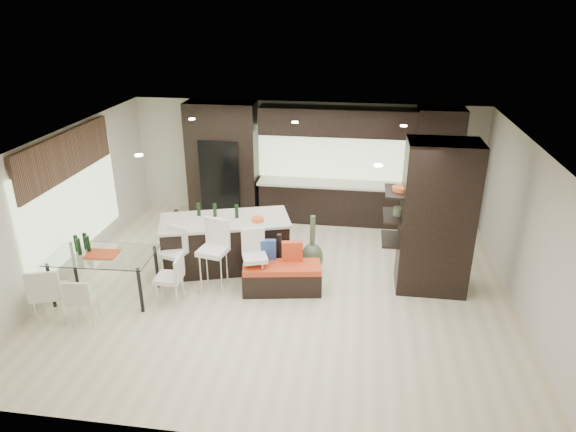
% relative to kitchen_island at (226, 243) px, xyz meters
% --- Properties ---
extents(ground, '(8.00, 8.00, 0.00)m').
position_rel_kitchen_island_xyz_m(ground, '(1.21, -0.62, -0.50)').
color(ground, beige).
rests_on(ground, ground).
extents(back_wall, '(8.00, 0.02, 2.70)m').
position_rel_kitchen_island_xyz_m(back_wall, '(1.21, 2.88, 0.85)').
color(back_wall, beige).
rests_on(back_wall, ground).
extents(left_wall, '(0.02, 7.00, 2.70)m').
position_rel_kitchen_island_xyz_m(left_wall, '(-2.79, -0.62, 0.85)').
color(left_wall, beige).
rests_on(left_wall, ground).
extents(right_wall, '(0.02, 7.00, 2.70)m').
position_rel_kitchen_island_xyz_m(right_wall, '(5.21, -0.62, 0.85)').
color(right_wall, beige).
rests_on(right_wall, ground).
extents(ceiling, '(8.00, 7.00, 0.02)m').
position_rel_kitchen_island_xyz_m(ceiling, '(1.21, -0.62, 2.20)').
color(ceiling, white).
rests_on(ceiling, ground).
extents(window_left, '(0.04, 3.20, 1.90)m').
position_rel_kitchen_island_xyz_m(window_left, '(-2.75, -0.42, 0.85)').
color(window_left, '#B2D199').
rests_on(window_left, left_wall).
extents(window_back, '(3.40, 0.04, 1.20)m').
position_rel_kitchen_island_xyz_m(window_back, '(1.81, 2.84, 1.05)').
color(window_back, '#B2D199').
rests_on(window_back, back_wall).
extents(stone_accent, '(0.08, 3.00, 0.80)m').
position_rel_kitchen_island_xyz_m(stone_accent, '(-2.72, -0.42, 1.75)').
color(stone_accent, brown).
rests_on(stone_accent, left_wall).
extents(ceiling_spots, '(4.00, 3.00, 0.02)m').
position_rel_kitchen_island_xyz_m(ceiling_spots, '(1.21, -0.37, 2.18)').
color(ceiling_spots, white).
rests_on(ceiling_spots, ceiling).
extents(back_cabinetry, '(6.80, 0.68, 2.70)m').
position_rel_kitchen_island_xyz_m(back_cabinetry, '(1.71, 2.55, 0.85)').
color(back_cabinetry, black).
rests_on(back_cabinetry, ground).
extents(refrigerator, '(0.90, 0.68, 1.90)m').
position_rel_kitchen_island_xyz_m(refrigerator, '(-0.69, 2.50, 0.45)').
color(refrigerator, black).
rests_on(refrigerator, ground).
extents(partition_column, '(1.20, 0.80, 2.70)m').
position_rel_kitchen_island_xyz_m(partition_column, '(3.81, -0.22, 0.85)').
color(partition_column, black).
rests_on(partition_column, ground).
extents(kitchen_island, '(2.61, 1.71, 1.00)m').
position_rel_kitchen_island_xyz_m(kitchen_island, '(0.00, 0.00, 0.00)').
color(kitchen_island, black).
rests_on(kitchen_island, ground).
extents(stool_left, '(0.49, 0.49, 0.89)m').
position_rel_kitchen_island_xyz_m(stool_left, '(-0.74, -0.81, -0.06)').
color(stool_left, white).
rests_on(stool_left, ground).
extents(stool_mid, '(0.55, 0.55, 1.05)m').
position_rel_kitchen_island_xyz_m(stool_mid, '(0.00, -0.85, 0.02)').
color(stool_mid, white).
rests_on(stool_mid, ground).
extents(stool_right, '(0.52, 0.52, 0.93)m').
position_rel_kitchen_island_xyz_m(stool_right, '(0.74, -0.82, -0.04)').
color(stool_right, white).
rests_on(stool_right, ground).
extents(bench, '(1.44, 0.75, 0.53)m').
position_rel_kitchen_island_xyz_m(bench, '(1.20, -0.75, -0.24)').
color(bench, black).
rests_on(bench, ground).
extents(floor_vase, '(0.47, 0.47, 1.14)m').
position_rel_kitchen_island_xyz_m(floor_vase, '(1.66, 0.06, 0.07)').
color(floor_vase, '#47563D').
rests_on(floor_vase, ground).
extents(dining_table, '(1.74, 1.03, 0.82)m').
position_rel_kitchen_island_xyz_m(dining_table, '(-1.78, -1.36, -0.09)').
color(dining_table, white).
rests_on(dining_table, ground).
extents(chair_near, '(0.46, 0.46, 0.76)m').
position_rel_kitchen_island_xyz_m(chair_near, '(-1.78, -2.12, -0.12)').
color(chair_near, white).
rests_on(chair_near, ground).
extents(chair_far, '(0.64, 0.64, 0.92)m').
position_rel_kitchen_island_xyz_m(chair_far, '(-2.31, -2.17, -0.04)').
color(chair_far, white).
rests_on(chair_far, ground).
extents(chair_end, '(0.45, 0.45, 0.80)m').
position_rel_kitchen_island_xyz_m(chair_end, '(-0.64, -1.36, -0.10)').
color(chair_end, white).
rests_on(chair_end, ground).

